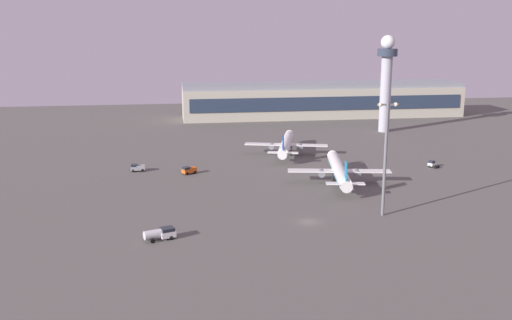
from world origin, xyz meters
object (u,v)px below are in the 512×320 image
object	(u,v)px
pushback_tug	(432,164)
fuel_truck	(161,233)
control_tower	(386,77)
cargo_loader	(137,168)
maintenance_van	(189,170)
airplane_mid_apron	(339,170)
airplane_terminal_side	(286,144)
apron_light_west	(386,152)

from	to	relation	value
pushback_tug	fuel_truck	xyz separation A→B (m)	(-81.25, -50.44, 0.30)
control_tower	cargo_loader	xyz separation A→B (m)	(-96.54, -53.77, -21.20)
cargo_loader	maintenance_van	world-z (taller)	same
airplane_mid_apron	fuel_truck	xyz separation A→B (m)	(-47.98, -37.40, -2.15)
airplane_terminal_side	pushback_tug	xyz separation A→B (m)	(40.36, -24.88, -2.40)
maintenance_van	apron_light_west	size ratio (longest dim) A/B	0.18
pushback_tug	cargo_loader	xyz separation A→B (m)	(-88.63, 8.02, 0.11)
airplane_mid_apron	pushback_tug	distance (m)	35.82
fuel_truck	airplane_mid_apron	bearing A→B (deg)	108.37
fuel_truck	cargo_loader	bearing A→B (deg)	167.64
airplane_terminal_side	fuel_truck	bearing A→B (deg)	-103.23
maintenance_van	apron_light_west	world-z (taller)	apron_light_west
cargo_loader	control_tower	bearing A→B (deg)	-61.95
control_tower	fuel_truck	xyz separation A→B (m)	(-89.15, -112.23, -21.01)
airplane_terminal_side	apron_light_west	bearing A→B (deg)	-67.25
control_tower	cargo_loader	world-z (taller)	control_tower
airplane_terminal_side	pushback_tug	bearing A→B (deg)	-16.38
cargo_loader	maintenance_van	distance (m)	15.94
apron_light_west	control_tower	bearing A→B (deg)	69.20
control_tower	maintenance_van	xyz separation A→B (m)	(-81.54, -59.17, -21.20)
pushback_tug	airplane_mid_apron	bearing A→B (deg)	167.87
pushback_tug	fuel_truck	bearing A→B (deg)	178.31
cargo_loader	apron_light_west	size ratio (longest dim) A/B	0.16
fuel_truck	airplane_terminal_side	bearing A→B (deg)	131.94
airplane_terminal_side	apron_light_west	xyz separation A→B (m)	(8.79, -66.99, 11.31)
cargo_loader	apron_light_west	xyz separation A→B (m)	(57.06, -50.13, 13.60)
airplane_terminal_side	apron_light_west	world-z (taller)	apron_light_west
control_tower	fuel_truck	size ratio (longest dim) A/B	5.84
apron_light_west	fuel_truck	bearing A→B (deg)	-170.48
airplane_mid_apron	cargo_loader	xyz separation A→B (m)	(-55.36, 21.06, -2.33)
airplane_mid_apron	airplane_terminal_side	world-z (taller)	airplane_mid_apron
airplane_mid_apron	maintenance_van	world-z (taller)	airplane_mid_apron
airplane_mid_apron	fuel_truck	size ratio (longest dim) A/B	5.43
airplane_terminal_side	maintenance_van	bearing A→B (deg)	-130.96
airplane_terminal_side	apron_light_west	size ratio (longest dim) A/B	1.36
airplane_mid_apron	control_tower	bearing A→B (deg)	71.57
fuel_truck	apron_light_west	xyz separation A→B (m)	(49.67, 8.33, 13.41)
maintenance_van	apron_light_west	distance (m)	62.89
pushback_tug	cargo_loader	distance (m)	89.00
airplane_terminal_side	cargo_loader	distance (m)	51.18
control_tower	maintenance_van	distance (m)	102.95
maintenance_van	apron_light_west	xyz separation A→B (m)	(42.07, -44.73, 13.60)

